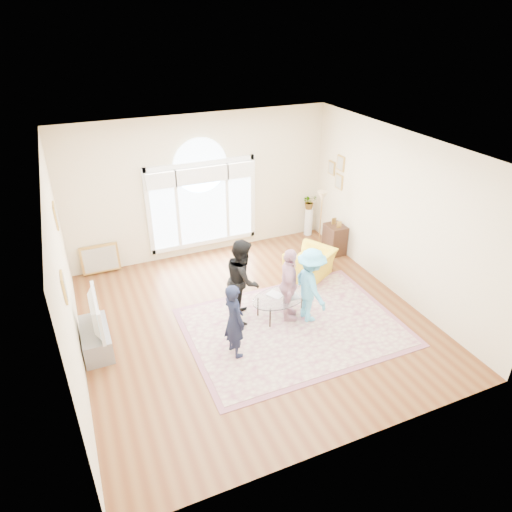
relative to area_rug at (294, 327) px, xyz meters
name	(u,v)px	position (x,y,z in m)	size (l,w,h in m)	color
ground	(254,320)	(-0.58, 0.48, -0.01)	(6.00, 6.00, 0.00)	#5C2E15
room_shell	(204,191)	(-0.57, 3.31, 1.56)	(6.00, 6.00, 6.00)	beige
area_rug	(294,327)	(0.00, 0.00, 0.00)	(3.60, 2.60, 0.02)	#C1B997
rug_border	(294,327)	(0.00, 0.00, 0.00)	(3.80, 2.80, 0.01)	#8E5565
tv_console	(96,339)	(-3.33, 0.78, 0.20)	(0.45, 1.00, 0.42)	gray
television	(91,314)	(-3.32, 0.78, 0.72)	(0.17, 1.06, 0.61)	black
coffee_table	(280,298)	(-0.08, 0.42, 0.39)	(1.21, 0.88, 0.54)	silver
armchair	(310,264)	(1.13, 1.45, 0.30)	(0.95, 0.83, 0.62)	yellow
side_cabinet	(335,239)	(2.20, 2.20, 0.34)	(0.40, 0.50, 0.70)	black
floor_lamp	(322,201)	(1.89, 2.38, 1.27)	(0.28, 0.28, 1.51)	black
plant_pedestal	(308,222)	(2.12, 3.32, 0.34)	(0.20, 0.20, 0.70)	white
potted_plant	(310,202)	(2.12, 3.32, 0.88)	(0.34, 0.30, 0.38)	#33722D
leaning_picture	(103,273)	(-2.95, 3.38, -0.01)	(0.80, 0.05, 0.62)	tan
child_navy	(234,320)	(-1.23, -0.24, 0.67)	(0.48, 0.32, 1.32)	#151B33
child_black	(243,279)	(-0.71, 0.68, 0.79)	(0.76, 0.59, 1.57)	black
child_pink	(289,285)	(0.02, 0.29, 0.72)	(0.83, 0.35, 1.42)	#CE95AA
child_blue	(311,285)	(0.37, 0.13, 0.72)	(0.92, 0.53, 1.43)	#53B9E6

